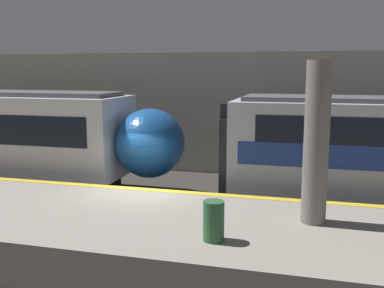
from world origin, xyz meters
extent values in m
plane|color=#33302D|center=(0.00, 0.00, 0.00)|extent=(120.00, 120.00, 0.00)
cube|color=gray|center=(0.00, -2.38, 0.52)|extent=(40.00, 4.76, 1.03)
cube|color=gold|center=(0.00, -0.15, 1.04)|extent=(40.00, 0.30, 0.01)
cube|color=#B2AD9E|center=(0.00, 6.90, 2.64)|extent=(50.00, 0.15, 5.28)
cylinder|color=slate|center=(4.87, -1.83, 2.89)|extent=(0.57, 0.57, 3.72)
ellipsoid|color=#195199|center=(-0.74, 2.49, 1.97)|extent=(2.42, 2.67, 2.44)
sphere|color=#F2EFCC|center=(0.21, 2.49, 1.54)|extent=(0.20, 0.20, 0.20)
cube|color=black|center=(2.15, 2.49, 1.89)|extent=(0.25, 2.85, 2.33)
cube|color=black|center=(2.15, 2.49, 3.05)|extent=(0.25, 2.56, 0.93)
sphere|color=#EA4C42|center=(2.00, 1.84, 1.48)|extent=(0.18, 0.18, 0.18)
sphere|color=#EA4C42|center=(2.00, 3.15, 1.48)|extent=(0.18, 0.18, 0.18)
cylinder|color=#2D5B38|center=(2.88, -3.55, 1.46)|extent=(0.44, 0.44, 0.85)
camera|label=1|loc=(4.74, -12.24, 4.55)|focal=42.00mm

